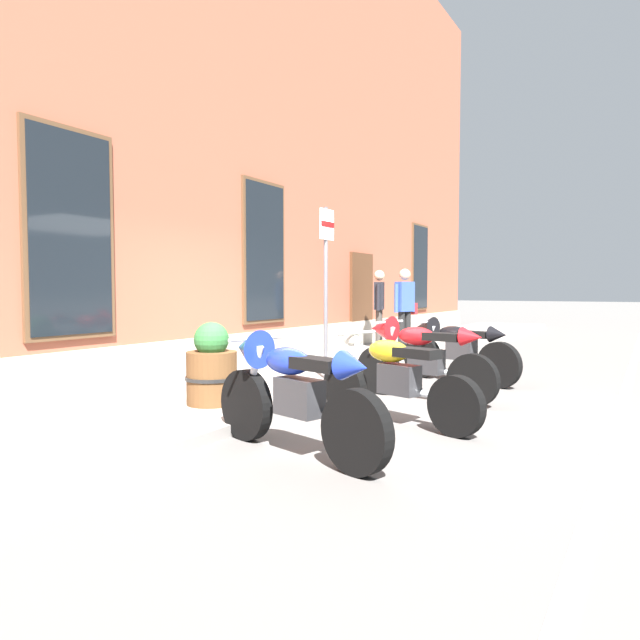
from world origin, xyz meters
The scene contains 12 objects.
ground_plane centered at (0.00, 0.00, 0.00)m, with size 140.00×140.00×0.00m, color #565451.
sidewalk centered at (0.00, 1.26, 0.06)m, with size 33.27×2.52×0.12m, color gray.
lane_stripe centered at (0.00, -3.20, 0.00)m, with size 33.27×0.12×0.01m, color silver.
brick_pub_facade centered at (0.00, 5.65, 5.19)m, with size 27.27×6.38×10.40m.
motorcycle_blue_sport centered at (-2.20, -0.80, 0.57)m, with size 0.80×2.06×1.06m.
motorcycle_yellow_naked centered at (-0.69, -1.13, 0.48)m, with size 0.82×2.07×0.96m.
motorcycle_red_sport centered at (0.72, -0.87, 0.58)m, with size 0.65×2.04×1.08m.
motorcycle_black_sport centered at (2.34, -0.86, 0.55)m, with size 0.80×2.01×1.00m.
pedestrian_blue_top centered at (4.69, 0.92, 1.11)m, with size 0.65×0.32×1.74m.
pedestrian_dark_jacket centered at (5.39, 1.82, 1.11)m, with size 0.56×0.32×1.75m.
parking_sign centered at (0.91, 0.62, 1.74)m, with size 0.36×0.07×2.51m.
barrel_planter centered at (-1.35, 0.84, 0.53)m, with size 0.60×0.60×0.94m.
Camera 1 is at (-6.30, -3.51, 1.43)m, focal length 31.93 mm.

